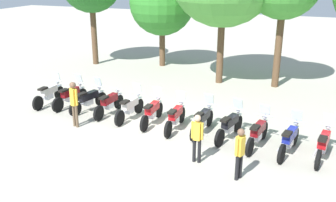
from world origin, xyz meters
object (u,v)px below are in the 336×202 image
at_px(motorcycle_5, 152,111).
at_px(motorcycle_8, 230,125).
at_px(motorcycle_2, 89,99).
at_px(motorcycle_3, 109,103).
at_px(motorcycle_11, 323,144).
at_px(motorcycle_10, 289,139).
at_px(motorcycle_4, 130,107).
at_px(motorcycle_0, 49,93).
at_px(motorcycle_6, 175,117).
at_px(person_1, 197,135).
at_px(person_0, 240,150).
at_px(tree_1, 162,3).
at_px(motorcycle_1, 70,95).
at_px(person_2, 74,100).
at_px(motorcycle_7, 203,120).
at_px(motorcycle_9, 258,133).

height_order(motorcycle_5, motorcycle_8, same).
distance_m(motorcycle_2, motorcycle_3, 1.05).
bearing_deg(motorcycle_11, motorcycle_10, 99.51).
bearing_deg(motorcycle_4, motorcycle_0, 90.28).
bearing_deg(motorcycle_0, motorcycle_8, -95.44).
height_order(motorcycle_4, motorcycle_8, same).
xyz_separation_m(motorcycle_6, person_1, (1.53, -2.21, 0.42)).
height_order(person_0, tree_1, tree_1).
relative_size(motorcycle_1, person_0, 1.36).
bearing_deg(motorcycle_1, motorcycle_2, -91.36).
relative_size(motorcycle_11, person_2, 1.20).
bearing_deg(tree_1, motorcycle_5, -70.32).
bearing_deg(person_1, motorcycle_10, 123.47).
relative_size(motorcycle_4, motorcycle_10, 1.01).
xyz_separation_m(motorcycle_0, motorcycle_2, (2.11, -0.03, 0.00)).
bearing_deg(person_0, tree_1, -33.79).
xyz_separation_m(motorcycle_0, motorcycle_10, (10.53, -1.09, 0.00)).
bearing_deg(person_1, person_0, 70.53).
bearing_deg(motorcycle_3, motorcycle_7, -92.54).
distance_m(motorcycle_2, motorcycle_6, 4.23).
relative_size(motorcycle_4, motorcycle_9, 1.01).
relative_size(motorcycle_9, motorcycle_10, 1.01).
xyz_separation_m(motorcycle_11, person_0, (-2.29, -2.25, 0.41)).
distance_m(motorcycle_2, motorcycle_7, 5.28).
xyz_separation_m(motorcycle_0, motorcycle_7, (7.37, -0.52, 0.00)).
relative_size(motorcycle_3, motorcycle_9, 1.01).
xyz_separation_m(motorcycle_0, tree_1, (2.04, 8.62, 3.37)).
distance_m(motorcycle_3, motorcycle_4, 1.06).
relative_size(motorcycle_1, motorcycle_10, 1.01).
bearing_deg(person_0, motorcycle_0, 5.20).
height_order(motorcycle_5, motorcycle_6, same).
distance_m(motorcycle_9, motorcycle_11, 2.11).
bearing_deg(person_2, person_0, -85.82).
xyz_separation_m(motorcycle_1, motorcycle_9, (8.42, -1.07, 0.00)).
distance_m(motorcycle_3, motorcycle_10, 7.44).
xyz_separation_m(motorcycle_5, person_2, (-2.67, -1.37, 0.56)).
bearing_deg(person_2, motorcycle_2, 32.96).
bearing_deg(tree_1, motorcycle_6, -65.08).
bearing_deg(motorcycle_3, motorcycle_4, -95.22).
relative_size(motorcycle_0, motorcycle_1, 1.00).
distance_m(motorcycle_5, person_2, 3.05).
distance_m(motorcycle_11, person_2, 9.03).
bearing_deg(person_1, motorcycle_3, -118.74).
xyz_separation_m(motorcycle_3, motorcycle_6, (3.15, -0.48, 0.01)).
bearing_deg(motorcycle_6, motorcycle_8, -92.23).
distance_m(motorcycle_2, tree_1, 9.28).
bearing_deg(motorcycle_0, tree_1, -14.43).
bearing_deg(motorcycle_6, motorcycle_1, 81.60).
height_order(motorcycle_5, motorcycle_9, same).
distance_m(person_1, person_2, 5.36).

